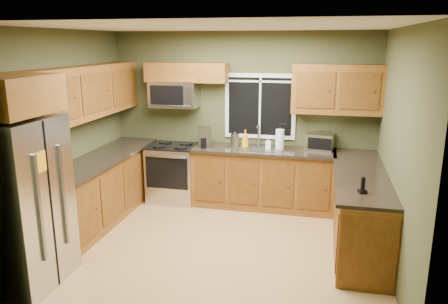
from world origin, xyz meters
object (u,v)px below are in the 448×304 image
at_px(coffee_maker, 205,138).
at_px(soap_bottle_c, 236,141).
at_px(microwave, 174,94).
at_px(kettle, 235,139).
at_px(soap_bottle_b, 268,143).
at_px(toaster_oven, 320,142).
at_px(range, 174,172).
at_px(paper_towel_roll, 280,139).
at_px(soap_bottle_a, 245,139).
at_px(refrigerator, 21,204).
at_px(cordless_phone, 363,188).

height_order(coffee_maker, soap_bottle_c, coffee_maker).
height_order(microwave, coffee_maker, microwave).
distance_m(kettle, soap_bottle_b, 0.53).
height_order(microwave, soap_bottle_b, microwave).
relative_size(toaster_oven, coffee_maker, 1.48).
distance_m(range, paper_towel_roll, 1.81).
height_order(range, soap_bottle_b, soap_bottle_b).
xyz_separation_m(range, kettle, (1.00, 0.08, 0.58)).
xyz_separation_m(toaster_oven, paper_towel_roll, (-0.60, -0.08, 0.02)).
bearing_deg(paper_towel_roll, soap_bottle_a, -176.53).
bearing_deg(microwave, range, -89.98).
relative_size(range, coffee_maker, 3.05).
relative_size(refrigerator, cordless_phone, 10.03).
bearing_deg(refrigerator, microwave, 76.66).
xyz_separation_m(range, paper_towel_roll, (1.70, 0.06, 0.62)).
height_order(toaster_oven, cordless_phone, toaster_oven).
bearing_deg(refrigerator, paper_towel_roll, 49.87).
bearing_deg(microwave, refrigerator, -103.34).
distance_m(refrigerator, soap_bottle_c, 3.36).
bearing_deg(coffee_maker, kettle, 17.34).
xyz_separation_m(refrigerator, cordless_phone, (3.47, 1.03, 0.09)).
bearing_deg(toaster_oven, refrigerator, -135.66).
bearing_deg(soap_bottle_a, toaster_oven, 5.79).
bearing_deg(range, soap_bottle_a, 1.60).
distance_m(coffee_maker, soap_bottle_a, 0.63).
bearing_deg(soap_bottle_a, soap_bottle_c, 149.73).
bearing_deg(microwave, toaster_oven, 0.27).
bearing_deg(paper_towel_roll, range, -177.81).
xyz_separation_m(kettle, soap_bottle_a, (0.17, -0.05, 0.03)).
bearing_deg(toaster_oven, coffee_maker, -173.24).
xyz_separation_m(coffee_maker, cordless_phone, (2.24, -1.68, -0.09)).
bearing_deg(paper_towel_roll, coffee_maker, -173.79).
bearing_deg(soap_bottle_b, kettle, 174.52).
relative_size(paper_towel_roll, soap_bottle_b, 1.91).
height_order(coffee_maker, kettle, coffee_maker).
relative_size(coffee_maker, soap_bottle_c, 2.07).
bearing_deg(range, refrigerator, -103.97).
height_order(toaster_oven, soap_bottle_a, soap_bottle_a).
bearing_deg(soap_bottle_b, coffee_maker, -174.71).
relative_size(coffee_maker, cordless_phone, 1.71).
distance_m(range, soap_bottle_c, 1.15).
relative_size(kettle, paper_towel_roll, 0.74).
bearing_deg(refrigerator, range, 76.03).
bearing_deg(cordless_phone, range, 147.98).
xyz_separation_m(refrigerator, toaster_oven, (2.98, 2.92, 0.17)).
height_order(soap_bottle_b, cordless_phone, cordless_phone).
distance_m(paper_towel_roll, soap_bottle_b, 0.18).
height_order(paper_towel_roll, soap_bottle_a, paper_towel_roll).
bearing_deg(coffee_maker, soap_bottle_c, 22.49).
distance_m(coffee_maker, paper_towel_roll, 1.16).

